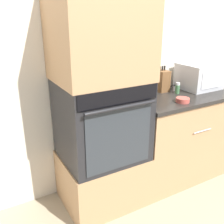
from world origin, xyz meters
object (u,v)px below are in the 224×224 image
(condiment_jar_near, at_px, (175,88))
(microwave, at_px, (199,76))
(wall_oven, at_px, (102,120))
(condiment_jar_mid, at_px, (177,88))
(bowl, at_px, (183,100))
(condiment_jar_far, at_px, (139,91))
(knife_block, at_px, (162,81))

(condiment_jar_near, bearing_deg, microwave, -9.59)
(wall_oven, relative_size, condiment_jar_near, 10.67)
(microwave, xyz_separation_m, condiment_jar_mid, (-0.33, -0.04, -0.08))
(wall_oven, xyz_separation_m, bowl, (0.73, -0.19, 0.11))
(condiment_jar_far, bearing_deg, bowl, -61.69)
(wall_oven, bearing_deg, bowl, -14.73)
(wall_oven, distance_m, condiment_jar_near, 0.94)
(bowl, bearing_deg, condiment_jar_near, 58.23)
(bowl, bearing_deg, condiment_jar_far, 118.31)
(microwave, distance_m, bowl, 0.56)
(condiment_jar_near, relative_size, condiment_jar_mid, 0.59)
(wall_oven, relative_size, condiment_jar_mid, 6.28)
(microwave, bearing_deg, knife_block, 164.81)
(wall_oven, distance_m, microwave, 1.23)
(wall_oven, distance_m, condiment_jar_far, 0.57)
(bowl, xyz_separation_m, condiment_jar_far, (-0.21, 0.39, 0.02))
(bowl, xyz_separation_m, condiment_jar_near, (0.20, 0.32, 0.01))
(wall_oven, height_order, condiment_jar_mid, wall_oven)
(condiment_jar_mid, bearing_deg, condiment_jar_near, 59.53)
(knife_block, distance_m, bowl, 0.40)
(knife_block, bearing_deg, bowl, -99.73)
(condiment_jar_mid, bearing_deg, knife_block, 117.87)
(wall_oven, height_order, bowl, wall_oven)
(bowl, relative_size, condiment_jar_far, 1.46)
(wall_oven, bearing_deg, condiment_jar_mid, 2.67)
(wall_oven, height_order, condiment_jar_far, wall_oven)
(condiment_jar_mid, bearing_deg, microwave, 6.85)
(microwave, bearing_deg, bowl, -150.43)
(condiment_jar_mid, distance_m, condiment_jar_far, 0.39)
(condiment_jar_near, bearing_deg, knife_block, 153.90)
(knife_block, xyz_separation_m, condiment_jar_near, (0.13, -0.06, -0.08))
(condiment_jar_near, distance_m, condiment_jar_mid, 0.10)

